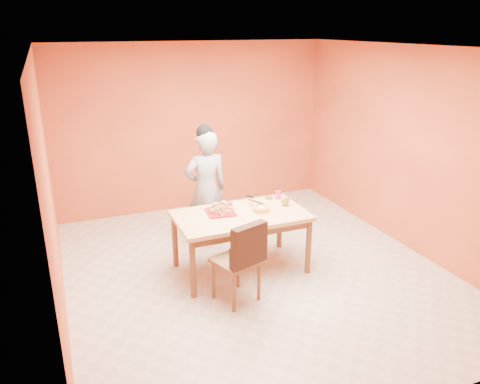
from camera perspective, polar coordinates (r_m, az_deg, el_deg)
name	(u,v)px	position (r m, az deg, el deg)	size (l,w,h in m)	color
floor	(255,271)	(5.97, 1.89, -9.65)	(5.00, 5.00, 0.00)	beige
ceiling	(258,47)	(5.21, 2.23, 17.20)	(5.00, 5.00, 0.00)	silver
wall_back	(194,128)	(7.72, -5.67, 7.81)	(4.50, 4.50, 0.00)	#CF5C2F
wall_left	(50,194)	(5.00, -22.20, -0.20)	(5.00, 5.00, 0.00)	#CF5C2F
wall_right	(410,150)	(6.66, 20.05, 4.80)	(5.00, 5.00, 0.00)	#CF5C2F
dining_table	(241,221)	(5.73, 0.10, -3.54)	(1.60, 0.90, 0.76)	tan
dining_chair	(237,259)	(5.17, -0.40, -8.22)	(0.58, 0.64, 0.98)	brown
pastry_pile	(221,208)	(5.69, -2.39, -1.94)	(0.30, 0.30, 0.10)	tan
person	(206,189)	(6.38, -4.15, 0.32)	(0.60, 0.39, 1.63)	gray
pastry_platter	(221,212)	(5.72, -2.38, -2.48)	(0.33, 0.33, 0.02)	maroon
red_dinner_plate	(224,205)	(5.96, -1.98, -1.55)	(0.23, 0.23, 0.01)	maroon
white_cake_plate	(261,212)	(5.75, 2.58, -2.39)	(0.25, 0.25, 0.01)	white
sponge_cake	(261,209)	(5.74, 2.58, -2.10)	(0.22, 0.22, 0.05)	orange
cake_server	(256,202)	(5.88, 1.94, -1.20)	(0.05, 0.24, 0.01)	silver
egg_ornament	(285,201)	(5.94, 5.52, -1.07)	(0.11, 0.09, 0.14)	olive
magenta_glass	(278,195)	(6.18, 4.68, -0.36)	(0.07, 0.07, 0.11)	#E22155
checker_tin	(269,197)	(6.19, 3.52, -0.67)	(0.10, 0.10, 0.03)	#3C2410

